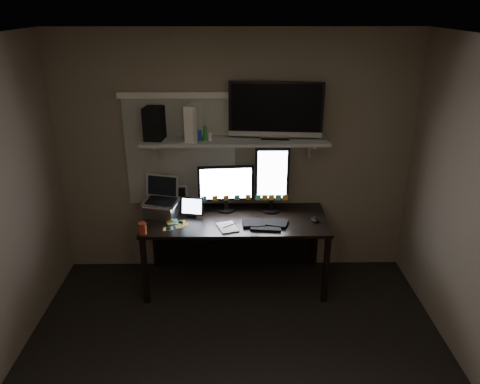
{
  "coord_description": "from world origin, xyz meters",
  "views": [
    {
      "loc": [
        -0.01,
        -2.73,
        2.72
      ],
      "look_at": [
        0.04,
        1.25,
        1.09
      ],
      "focal_mm": 35.0,
      "sensor_mm": 36.0,
      "label": 1
    }
  ],
  "objects_px": {
    "game_console": "(193,122)",
    "speaker": "(154,123)",
    "laptop": "(161,198)",
    "cup": "(142,229)",
    "keyboard": "(265,223)",
    "tv": "(276,111)",
    "desk": "(235,229)",
    "monitor_portrait": "(272,179)",
    "mouse": "(315,220)",
    "tablet": "(192,207)",
    "monitor_landscape": "(226,188)"
  },
  "relations": [
    {
      "from": "desk",
      "to": "monitor_landscape",
      "type": "height_order",
      "value": "monitor_landscape"
    },
    {
      "from": "monitor_landscape",
      "to": "game_console",
      "type": "xyz_separation_m",
      "value": [
        -0.3,
        0.02,
        0.68
      ]
    },
    {
      "from": "mouse",
      "to": "cup",
      "type": "xyz_separation_m",
      "value": [
        -1.62,
        -0.24,
        0.04
      ]
    },
    {
      "from": "monitor_portrait",
      "to": "keyboard",
      "type": "xyz_separation_m",
      "value": [
        -0.08,
        -0.32,
        -0.33
      ]
    },
    {
      "from": "laptop",
      "to": "cup",
      "type": "relative_size",
      "value": 3.43
    },
    {
      "from": "monitor_landscape",
      "to": "speaker",
      "type": "bearing_deg",
      "value": 174.34
    },
    {
      "from": "laptop",
      "to": "tv",
      "type": "distance_m",
      "value": 1.4
    },
    {
      "from": "keyboard",
      "to": "mouse",
      "type": "height_order",
      "value": "mouse"
    },
    {
      "from": "laptop",
      "to": "keyboard",
      "type": "bearing_deg",
      "value": 2.29
    },
    {
      "from": "tablet",
      "to": "monitor_landscape",
      "type": "bearing_deg",
      "value": 34.03
    },
    {
      "from": "tv",
      "to": "speaker",
      "type": "height_order",
      "value": "tv"
    },
    {
      "from": "speaker",
      "to": "cup",
      "type": "bearing_deg",
      "value": -91.43
    },
    {
      "from": "cup",
      "to": "tv",
      "type": "relative_size",
      "value": 0.12
    },
    {
      "from": "monitor_portrait",
      "to": "desk",
      "type": "bearing_deg",
      "value": -169.97
    },
    {
      "from": "mouse",
      "to": "monitor_landscape",
      "type": "bearing_deg",
      "value": 147.36
    },
    {
      "from": "monitor_landscape",
      "to": "keyboard",
      "type": "bearing_deg",
      "value": -46.27
    },
    {
      "from": "tablet",
      "to": "game_console",
      "type": "xyz_separation_m",
      "value": [
        0.03,
        0.16,
        0.82
      ]
    },
    {
      "from": "monitor_landscape",
      "to": "tablet",
      "type": "xyz_separation_m",
      "value": [
        -0.33,
        -0.14,
        -0.14
      ]
    },
    {
      "from": "desk",
      "to": "laptop",
      "type": "relative_size",
      "value": 4.71
    },
    {
      "from": "tablet",
      "to": "mouse",
      "type": "bearing_deg",
      "value": 4.47
    },
    {
      "from": "keyboard",
      "to": "tablet",
      "type": "bearing_deg",
      "value": 171.62
    },
    {
      "from": "cup",
      "to": "monitor_landscape",
      "type": "bearing_deg",
      "value": 34.18
    },
    {
      "from": "monitor_landscape",
      "to": "tablet",
      "type": "bearing_deg",
      "value": -161.3
    },
    {
      "from": "keyboard",
      "to": "desk",
      "type": "bearing_deg",
      "value": 144.5
    },
    {
      "from": "mouse",
      "to": "laptop",
      "type": "relative_size",
      "value": 0.27
    },
    {
      "from": "monitor_landscape",
      "to": "cup",
      "type": "bearing_deg",
      "value": -150.26
    },
    {
      "from": "keyboard",
      "to": "tablet",
      "type": "relative_size",
      "value": 1.86
    },
    {
      "from": "game_console",
      "to": "speaker",
      "type": "relative_size",
      "value": 1.1
    },
    {
      "from": "monitor_portrait",
      "to": "cup",
      "type": "bearing_deg",
      "value": -157.51
    },
    {
      "from": "tablet",
      "to": "game_console",
      "type": "height_order",
      "value": "game_console"
    },
    {
      "from": "game_console",
      "to": "speaker",
      "type": "xyz_separation_m",
      "value": [
        -0.37,
        -0.0,
        -0.02
      ]
    },
    {
      "from": "monitor_portrait",
      "to": "speaker",
      "type": "height_order",
      "value": "speaker"
    },
    {
      "from": "desk",
      "to": "mouse",
      "type": "height_order",
      "value": "mouse"
    },
    {
      "from": "keyboard",
      "to": "tv",
      "type": "distance_m",
      "value": 1.08
    },
    {
      "from": "tablet",
      "to": "tv",
      "type": "bearing_deg",
      "value": 23.83
    },
    {
      "from": "tablet",
      "to": "tv",
      "type": "height_order",
      "value": "tv"
    },
    {
      "from": "cup",
      "to": "tv",
      "type": "xyz_separation_m",
      "value": [
        1.24,
        0.56,
        0.96
      ]
    },
    {
      "from": "monitor_portrait",
      "to": "laptop",
      "type": "xyz_separation_m",
      "value": [
        -1.1,
        -0.11,
        -0.15
      ]
    },
    {
      "from": "keyboard",
      "to": "laptop",
      "type": "distance_m",
      "value": 1.05
    },
    {
      "from": "keyboard",
      "to": "laptop",
      "type": "height_order",
      "value": "laptop"
    },
    {
      "from": "keyboard",
      "to": "speaker",
      "type": "distance_m",
      "value": 1.42
    },
    {
      "from": "tv",
      "to": "game_console",
      "type": "bearing_deg",
      "value": -172.41
    },
    {
      "from": "monitor_portrait",
      "to": "game_console",
      "type": "distance_m",
      "value": 0.96
    },
    {
      "from": "monitor_portrait",
      "to": "tv",
      "type": "relative_size",
      "value": 0.76
    },
    {
      "from": "desk",
      "to": "monitor_landscape",
      "type": "xyz_separation_m",
      "value": [
        -0.09,
        0.08,
        0.42
      ]
    },
    {
      "from": "desk",
      "to": "speaker",
      "type": "xyz_separation_m",
      "value": [
        -0.77,
        0.09,
        1.08
      ]
    },
    {
      "from": "desk",
      "to": "game_console",
      "type": "bearing_deg",
      "value": 166.68
    },
    {
      "from": "monitor_portrait",
      "to": "keyboard",
      "type": "relative_size",
      "value": 1.56
    },
    {
      "from": "tv",
      "to": "tablet",
      "type": "bearing_deg",
      "value": -161.65
    },
    {
      "from": "mouse",
      "to": "cup",
      "type": "distance_m",
      "value": 1.64
    }
  ]
}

